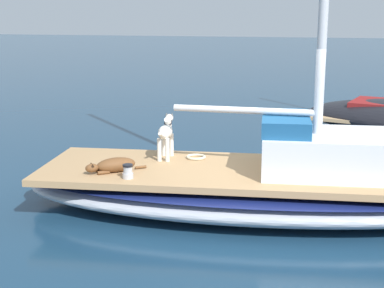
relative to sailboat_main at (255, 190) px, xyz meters
name	(u,v)px	position (x,y,z in m)	size (l,w,h in m)	color
ground_plane	(254,210)	(0.00, 0.00, -0.34)	(120.00, 120.00, 0.00)	navy
sailboat_main	(255,190)	(0.00, 0.00, 0.00)	(3.20, 7.45, 0.66)	#B2B7C1
cabin_house	(331,150)	(-0.12, 1.11, 0.67)	(1.61, 2.35, 0.84)	silver
dog_white	(166,133)	(-0.39, -1.53, 0.75)	(0.94, 0.26, 0.70)	silver
dog_brown	(114,165)	(0.63, -2.06, 0.43)	(0.65, 0.81, 0.22)	brown
deck_winch	(128,172)	(0.89, -1.74, 0.42)	(0.16, 0.16, 0.21)	#B7B7BC
coiled_rope	(196,157)	(-0.46, -1.04, 0.35)	(0.32, 0.32, 0.04)	beige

